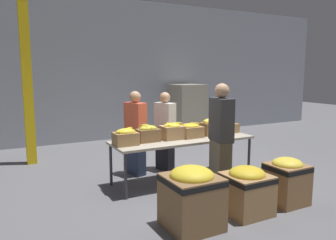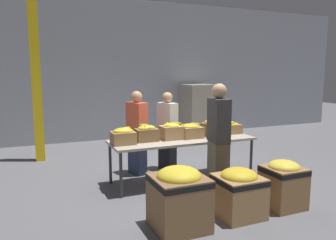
# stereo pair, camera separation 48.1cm
# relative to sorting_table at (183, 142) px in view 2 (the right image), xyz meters

# --- Properties ---
(ground_plane) EXTENTS (30.00, 30.00, 0.00)m
(ground_plane) POSITION_rel_sorting_table_xyz_m (0.00, 0.00, -0.72)
(ground_plane) COLOR slate
(wall_back) EXTENTS (16.00, 0.08, 4.00)m
(wall_back) POSITION_rel_sorting_table_xyz_m (0.00, 4.18, 1.28)
(wall_back) COLOR #9399A3
(wall_back) RESTS_ON ground_plane
(sorting_table) EXTENTS (2.58, 0.84, 0.77)m
(sorting_table) POSITION_rel_sorting_table_xyz_m (0.00, 0.00, 0.00)
(sorting_table) COLOR #B2A893
(sorting_table) RESTS_ON ground_plane
(banana_box_0) EXTENTS (0.38, 0.31, 0.29)m
(banana_box_0) POSITION_rel_sorting_table_xyz_m (-1.09, -0.01, 0.19)
(banana_box_0) COLOR #A37A4C
(banana_box_0) RESTS_ON sorting_table
(banana_box_1) EXTENTS (0.38, 0.31, 0.30)m
(banana_box_1) POSITION_rel_sorting_table_xyz_m (-0.65, 0.06, 0.19)
(banana_box_1) COLOR olive
(banana_box_1) RESTS_ON sorting_table
(banana_box_2) EXTENTS (0.38, 0.33, 0.30)m
(banana_box_2) POSITION_rel_sorting_table_xyz_m (-0.18, 0.07, 0.20)
(banana_box_2) COLOR tan
(banana_box_2) RESTS_ON sorting_table
(banana_box_3) EXTENTS (0.38, 0.33, 0.28)m
(banana_box_3) POSITION_rel_sorting_table_xyz_m (0.19, 0.04, 0.18)
(banana_box_3) COLOR #A37A4C
(banana_box_3) RESTS_ON sorting_table
(banana_box_4) EXTENTS (0.38, 0.29, 0.31)m
(banana_box_4) POSITION_rel_sorting_table_xyz_m (0.66, 0.07, 0.21)
(banana_box_4) COLOR olive
(banana_box_4) RESTS_ON sorting_table
(banana_box_5) EXTENTS (0.38, 0.28, 0.23)m
(banana_box_5) POSITION_rel_sorting_table_xyz_m (1.07, 0.10, 0.16)
(banana_box_5) COLOR #A37A4C
(banana_box_5) RESTS_ON sorting_table
(volunteer_0) EXTENTS (0.32, 0.46, 1.56)m
(volunteer_0) POSITION_rel_sorting_table_xyz_m (0.02, 0.74, 0.05)
(volunteer_0) COLOR black
(volunteer_0) RESTS_ON ground_plane
(volunteer_1) EXTENTS (0.33, 0.51, 1.77)m
(volunteer_1) POSITION_rel_sorting_table_xyz_m (0.28, -0.73, 0.16)
(volunteer_1) COLOR #6B604C
(volunteer_1) RESTS_ON ground_plane
(volunteer_2) EXTENTS (0.33, 0.47, 1.60)m
(volunteer_2) POSITION_rel_sorting_table_xyz_m (-0.62, 0.72, 0.07)
(volunteer_2) COLOR #2D3856
(volunteer_2) RESTS_ON ground_plane
(donation_bin_0) EXTENTS (0.65, 0.65, 0.80)m
(donation_bin_0) POSITION_rel_sorting_table_xyz_m (-0.82, -1.62, -0.30)
(donation_bin_0) COLOR olive
(donation_bin_0) RESTS_ON ground_plane
(donation_bin_1) EXTENTS (0.59, 0.59, 0.67)m
(donation_bin_1) POSITION_rel_sorting_table_xyz_m (0.07, -1.62, -0.37)
(donation_bin_1) COLOR #A37A4C
(donation_bin_1) RESTS_ON ground_plane
(donation_bin_2) EXTENTS (0.52, 0.52, 0.70)m
(donation_bin_2) POSITION_rel_sorting_table_xyz_m (0.84, -1.62, -0.35)
(donation_bin_2) COLOR olive
(donation_bin_2) RESTS_ON ground_plane
(support_pillar) EXTENTS (0.19, 0.19, 4.00)m
(support_pillar) POSITION_rel_sorting_table_xyz_m (-2.31, 2.49, 1.28)
(support_pillar) COLOR yellow
(support_pillar) RESTS_ON ground_plane
(pallet_stack_0) EXTENTS (0.97, 0.97, 1.58)m
(pallet_stack_0) POSITION_rel_sorting_table_xyz_m (2.23, 3.56, 0.05)
(pallet_stack_0) COLOR olive
(pallet_stack_0) RESTS_ON ground_plane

